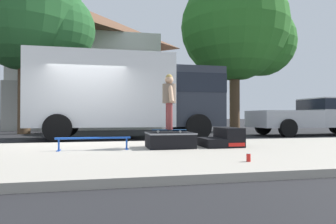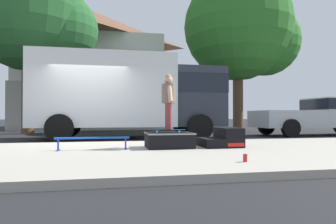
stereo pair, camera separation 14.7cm
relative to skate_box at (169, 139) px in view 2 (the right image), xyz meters
The scene contains 13 objects.
ground_plane 3.14m from the skate_box, 129.44° to the left, with size 140.00×140.00×0.00m, color black.
sidewalk_slab 2.09m from the skate_box, 163.66° to the right, with size 50.00×5.00×0.12m, color #A8A093.
skate_box is the anchor object (origin of this frame).
kicker_ramp 1.28m from the skate_box, ahead, with size 0.88×0.88×0.44m.
grind_rail 1.67m from the skate_box, behind, with size 1.54×0.28×0.27m.
skateboard 0.22m from the skate_box, 102.33° to the left, with size 0.80×0.37×0.07m.
skater_kid 0.96m from the skate_box, 102.33° to the left, with size 0.31×0.65×1.26m.
soda_can 2.39m from the skate_box, 71.52° to the right, with size 0.07×0.07×0.13m.
box_truck 4.85m from the skate_box, 96.56° to the left, with size 6.91×2.63×3.05m.
pickup_truck_silver 9.07m from the skate_box, 31.62° to the left, with size 5.70×2.09×1.61m.
street_tree_main 10.98m from the skate_box, 119.74° to the left, with size 5.92×5.38×8.36m.
street_tree_neighbour 12.01m from the skate_box, 55.81° to the left, with size 6.59×5.99×8.82m.
house_behind 16.02m from the skate_box, 99.25° to the left, with size 9.54×8.23×8.40m.
Camera 2 is at (0.69, -8.97, 0.83)m, focal length 31.70 mm.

